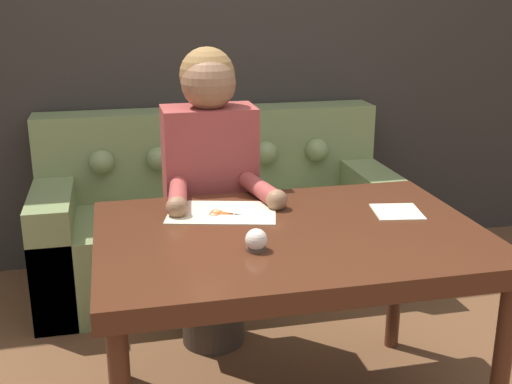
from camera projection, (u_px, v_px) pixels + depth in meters
wall_back at (221, 33)px, 3.55m from camera, size 8.00×0.06×2.60m
dining_table at (290, 251)px, 2.19m from camera, size 1.31×0.91×0.75m
couch at (218, 224)px, 3.46m from camera, size 1.87×0.80×0.90m
person at (211, 199)px, 2.72m from camera, size 0.45×0.57×1.31m
pattern_paper_main at (222, 212)px, 2.34m from camera, size 0.44×0.34×0.00m
pattern_paper_offcut at (397, 212)px, 2.35m from camera, size 0.20×0.20×0.00m
scissors at (226, 214)px, 2.32m from camera, size 0.19×0.13×0.01m
pin_cushion at (256, 241)px, 1.99m from camera, size 0.07×0.07×0.07m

